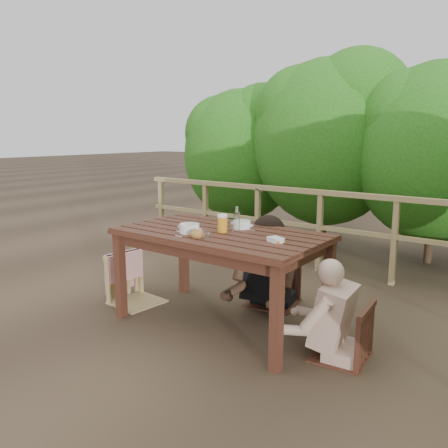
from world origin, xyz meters
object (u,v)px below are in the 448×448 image
Objects in this scene: woman at (275,235)px; butter_tub at (276,241)px; chair_far at (273,257)px; bottle at (237,220)px; chair_right at (343,306)px; soup_far at (242,225)px; table at (221,279)px; chair_left at (135,258)px; tumbler at (206,236)px; soup_near at (190,229)px; beer_glass at (222,224)px; diner_right at (348,280)px; bread_roll at (197,235)px.

butter_tub is (0.45, -0.76, 0.15)m from woman.
butter_tub is at bearing -69.41° from chair_far.
chair_right is at bearing -2.51° from bottle.
chair_far is at bearing 83.06° from soup_far.
chair_far reaches higher than table.
table is 1.93× the size of chair_left.
tumbler is (-1.04, -0.33, 0.45)m from chair_right.
woman is 0.98m from soup_near.
tumbler is (0.01, -0.52, -0.00)m from soup_far.
chair_right is 0.70m from butter_tub.
soup_far is at bearing 79.24° from beer_glass.
butter_tub is (-0.57, -0.09, 0.23)m from diner_right.
diner_right is 4.73× the size of soup_far.
soup_far is at bearing 71.24° from table.
bottle is (0.09, 0.09, 0.03)m from beer_glass.
chair_far is at bearing -128.68° from chair_right.
woman is 10.40× the size of bread_roll.
bottle reaches higher than soup_near.
bottle is at bearing -101.88° from chair_far.
tumbler is (0.26, -0.10, -0.01)m from soup_near.
diner_right is 5.30× the size of bottle.
beer_glass is 0.56m from butter_tub.
chair_right is 0.67× the size of diner_right.
table is 0.55m from bottle.
bread_roll is (-1.13, -0.33, 0.45)m from chair_right.
chair_far is at bearing 79.21° from table.
chair_far is 3.63× the size of soup_far.
butter_tub is at bearing 93.25° from diner_right.
chair_right is 1.40m from soup_near.
chair_left is 0.74× the size of diner_right.
soup_far reaches higher than butter_tub.
chair_right is 1.18m from tumbler.
chair_left is at bearing -173.58° from table.
soup_far is at bearing 80.99° from bread_roll.
chair_left is at bearing -158.22° from butter_tub.
tumbler is at bearing 102.04° from diner_right.
chair_left is 1.17m from soup_far.
table is at bearing -93.77° from chair_right.
chair_far is 11.60× the size of tumbler.
woman reaches higher than soup_near.
soup_far reaches higher than tumbler.
tumbler is at bearing -88.63° from soup_far.
table is 1.86× the size of chair_far.
beer_glass reaches higher than butter_tub.
chair_left reaches higher than bread_roll.
chair_far is at bearing 141.26° from butter_tub.
chair_far reaches higher than chair_right.
chair_right is (2.10, 0.14, -0.05)m from chair_left.
table is 0.53m from soup_near.
diner_right is at bearing 1.52° from table.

